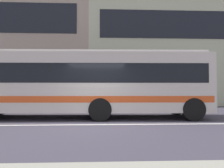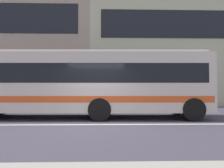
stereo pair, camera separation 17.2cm
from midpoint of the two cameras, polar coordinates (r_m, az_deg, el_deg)
The scene contains 4 objects.
ground_plane at distance 8.08m, azimuth -5.39°, elevation -11.29°, with size 160.00×160.00×0.00m, color #403B48.
lane_centre_line at distance 8.08m, azimuth -5.39°, elevation -11.26°, with size 60.00×0.16×0.01m, color silver.
apartment_block_right at distance 24.74m, azimuth 21.62°, elevation 8.86°, with size 22.49×11.68×11.64m.
transit_bus at distance 10.04m, azimuth -7.66°, elevation 0.53°, with size 11.65×2.80×3.14m.
Camera 1 is at (0.32, -7.96, 1.35)m, focal length 32.64 mm.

